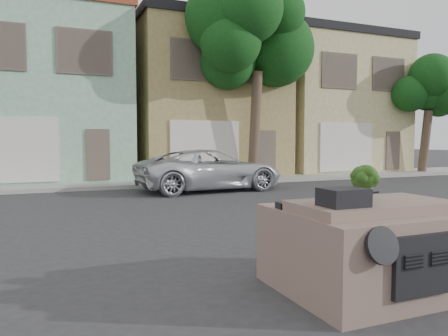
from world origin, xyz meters
TOP-DOWN VIEW (x-y plane):
  - ground_plane at (0.00, 0.00)m, footprint 120.00×120.00m
  - sidewalk at (0.00, 10.50)m, footprint 40.00×3.00m
  - townhouse_mint at (-3.50, 14.50)m, footprint 7.20×8.20m
  - townhouse_tan at (4.00, 14.50)m, footprint 7.20×8.20m
  - townhouse_beige at (11.50, 14.50)m, footprint 7.20×8.20m
  - silver_pickup at (2.01, 7.46)m, footprint 5.50×2.83m
  - tree_near at (5.00, 9.80)m, footprint 4.40×4.00m
  - tree_far at (15.00, 9.80)m, footprint 3.20×3.00m
  - car_dashboard at (0.00, -3.00)m, footprint 2.00×1.80m
  - instrument_hump at (-0.58, -3.35)m, footprint 0.48×0.38m
  - wiper_arm at (0.28, -2.62)m, footprint 0.69×0.15m
  - broccoli at (-0.03, -3.07)m, footprint 0.38×0.38m

SIDE VIEW (x-z plane):
  - ground_plane at x=0.00m, z-range 0.00..0.00m
  - silver_pickup at x=2.01m, z-range -0.74..0.74m
  - sidewalk at x=0.00m, z-range 0.00..0.15m
  - car_dashboard at x=0.00m, z-range 0.00..1.12m
  - wiper_arm at x=0.28m, z-range 1.12..1.14m
  - instrument_hump at x=-0.58m, z-range 1.12..1.32m
  - broccoli at x=-0.03m, z-range 1.12..1.56m
  - tree_far at x=15.00m, z-range 0.00..6.00m
  - townhouse_mint at x=-3.50m, z-range 0.00..7.55m
  - townhouse_tan at x=4.00m, z-range 0.00..7.55m
  - townhouse_beige at x=11.50m, z-range 0.00..7.55m
  - tree_near at x=5.00m, z-range 0.00..8.50m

